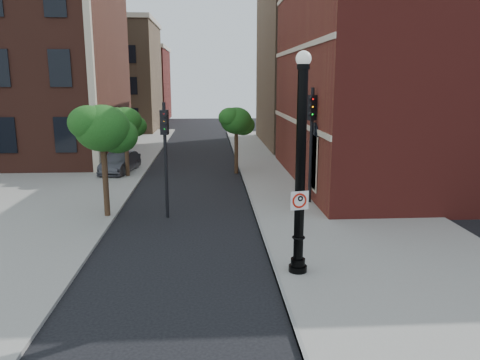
{
  "coord_description": "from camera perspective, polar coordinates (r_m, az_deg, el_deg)",
  "views": [
    {
      "loc": [
        0.1,
        -12.4,
        5.83
      ],
      "look_at": [
        1.04,
        2.0,
        2.72
      ],
      "focal_mm": 35.0,
      "sensor_mm": 36.0,
      "label": 1
    }
  ],
  "objects": [
    {
      "name": "parked_car",
      "position": [
        30.49,
        -14.42,
        2.03
      ],
      "size": [
        2.09,
        4.3,
        1.36
      ],
      "primitive_type": "imported",
      "rotation": [
        0.0,
        0.0,
        -0.16
      ],
      "color": "#2F3034",
      "rests_on": "ground"
    },
    {
      "name": "bg_building_tan_a",
      "position": [
        57.69,
        -16.17,
        11.84
      ],
      "size": [
        12.0,
        12.0,
        12.0
      ],
      "primitive_type": "cube",
      "color": "#7F6245",
      "rests_on": "ground"
    },
    {
      "name": "street_tree_a",
      "position": [
        20.26,
        -16.32,
        5.93
      ],
      "size": [
        2.68,
        2.42,
        4.83
      ],
      "color": "#352315",
      "rests_on": "ground"
    },
    {
      "name": "sidewalk_right",
      "position": [
        23.87,
        10.72,
        -2.06
      ],
      "size": [
        8.0,
        60.0,
        0.12
      ],
      "primitive_type": "cube",
      "color": "gray",
      "rests_on": "ground"
    },
    {
      "name": "street_tree_b",
      "position": [
        28.8,
        -13.76,
        6.84
      ],
      "size": [
        2.36,
        2.13,
        4.25
      ],
      "color": "#352315",
      "rests_on": "ground"
    },
    {
      "name": "utility_pole",
      "position": [
        20.21,
        7.58,
        2.5
      ],
      "size": [
        0.1,
        0.1,
        4.96
      ],
      "primitive_type": "cylinder",
      "color": "#999999",
      "rests_on": "ground"
    },
    {
      "name": "lamppost",
      "position": [
        13.73,
        7.36,
        0.38
      ],
      "size": [
        0.56,
        0.56,
        6.62
      ],
      "color": "black",
      "rests_on": "ground"
    },
    {
      "name": "bg_building_red",
      "position": [
        71.44,
        -13.72,
        11.13
      ],
      "size": [
        12.0,
        12.0,
        10.0
      ],
      "primitive_type": "cube",
      "color": "maroon",
      "rests_on": "ground"
    },
    {
      "name": "curb_edge",
      "position": [
        23.21,
        1.22,
        -2.23
      ],
      "size": [
        0.1,
        60.0,
        0.14
      ],
      "primitive_type": "cube",
      "color": "gray",
      "rests_on": "ground"
    },
    {
      "name": "sidewalk_left",
      "position": [
        32.26,
        -20.03,
        1.09
      ],
      "size": [
        10.0,
        50.0,
        0.12
      ],
      "primitive_type": "cube",
      "color": "gray",
      "rests_on": "ground"
    },
    {
      "name": "street_tree_c",
      "position": [
        29.28,
        -0.42,
        7.14
      ],
      "size": [
        2.31,
        2.09,
        4.17
      ],
      "color": "#352315",
      "rests_on": "ground"
    },
    {
      "name": "ground",
      "position": [
        13.7,
        -3.88,
        -13.06
      ],
      "size": [
        120.0,
        120.0,
        0.0
      ],
      "primitive_type": "plane",
      "color": "black",
      "rests_on": "ground"
    },
    {
      "name": "bg_building_tan_b",
      "position": [
        45.3,
        17.3,
        13.09
      ],
      "size": [
        22.0,
        14.0,
        14.0
      ],
      "primitive_type": "cube",
      "color": "#7F6245",
      "rests_on": "ground"
    },
    {
      "name": "traffic_signal_right",
      "position": [
        21.92,
        8.73,
        6.42
      ],
      "size": [
        0.44,
        0.49,
        5.48
      ],
      "rotation": [
        0.0,
        0.0,
        0.41
      ],
      "color": "black",
      "rests_on": "ground"
    },
    {
      "name": "no_parking_sign",
      "position": [
        13.71,
        7.28,
        -2.48
      ],
      "size": [
        0.55,
        0.15,
        0.56
      ],
      "rotation": [
        0.0,
        0.0,
        0.21
      ],
      "color": "white",
      "rests_on": "ground"
    },
    {
      "name": "traffic_signal_left",
      "position": [
        19.84,
        -9.13,
        4.7
      ],
      "size": [
        0.36,
        0.42,
        4.92
      ],
      "rotation": [
        0.0,
        0.0,
        -0.21
      ],
      "color": "black",
      "rests_on": "ground"
    }
  ]
}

